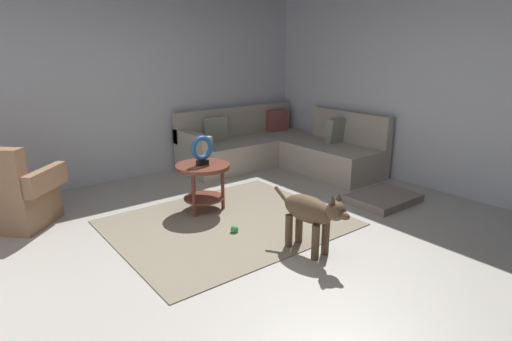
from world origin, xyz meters
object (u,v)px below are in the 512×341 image
sectional_couch (278,149)px  dog_bed_mat (383,198)px  torus_sculpture (202,149)px  dog_toy_ball (234,229)px  armchair (13,197)px  side_table (203,175)px  dog (311,213)px

sectional_couch → dog_bed_mat: 1.95m
torus_sculpture → dog_toy_ball: 0.98m
dog_bed_mat → armchair: bearing=152.2°
armchair → torus_sculpture: 1.97m
side_table → torus_sculpture: 0.29m
dog_bed_mat → dog_toy_ball: 1.95m
sectional_couch → dog_toy_ball: 2.48m
side_table → dog_bed_mat: side_table is taller
torus_sculpture → armchair: bearing=155.4°
sectional_couch → dog: size_ratio=2.65×
dog_bed_mat → dog: size_ratio=0.94×
dog_bed_mat → dog_toy_ball: size_ratio=10.18×
armchair → dog_bed_mat: bearing=16.7°
torus_sculpture → sectional_couch: bearing=24.6°
dog → dog_bed_mat: bearing=-172.0°
sectional_couch → dog: (-1.61, -2.30, 0.09)m
sectional_couch → dog: 2.81m
torus_sculpture → dog_bed_mat: bearing=-30.8°
torus_sculpture → dog: size_ratio=0.38×
side_table → dog: dog is taller
sectional_couch → dog_bed_mat: sectional_couch is taller
dog_bed_mat → dog: bearing=-167.1°
armchair → dog: 3.01m
armchair → dog: size_ratio=1.17×
dog_bed_mat → side_table: bearing=149.2°
torus_sculpture → dog_toy_ball: bearing=-96.2°
dog_toy_ball → armchair: bearing=138.0°
dog → dog_toy_ball: 0.88m
sectional_couch → dog_toy_ball: bearing=-141.1°
armchair → side_table: (1.75, -0.80, 0.09)m
armchair → dog: (1.98, -2.26, 0.05)m
dog_bed_mat → dog: 1.68m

